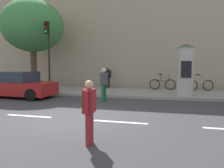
# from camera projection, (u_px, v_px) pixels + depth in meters

# --- Properties ---
(ground_plane) EXTENTS (80.00, 80.00, 0.00)m
(ground_plane) POSITION_uv_depth(u_px,v_px,m) (72.00, 119.00, 7.59)
(ground_plane) COLOR #38383A
(sidewalk_curb) EXTENTS (36.00, 4.00, 0.15)m
(sidewalk_curb) POSITION_uv_depth(u_px,v_px,m) (117.00, 92.00, 14.34)
(sidewalk_curb) COLOR gray
(sidewalk_curb) RESTS_ON ground_plane
(lane_markings) EXTENTS (25.80, 0.16, 0.01)m
(lane_markings) POSITION_uv_depth(u_px,v_px,m) (72.00, 119.00, 7.59)
(lane_markings) COLOR silver
(lane_markings) RESTS_ON ground_plane
(building_backdrop) EXTENTS (36.00, 5.00, 10.06)m
(building_backdrop) POSITION_uv_depth(u_px,v_px,m) (130.00, 28.00, 18.72)
(building_backdrop) COLOR tan
(building_backdrop) RESTS_ON ground_plane
(traffic_light) EXTENTS (0.24, 0.45, 4.31)m
(traffic_light) POSITION_uv_depth(u_px,v_px,m) (48.00, 45.00, 13.34)
(traffic_light) COLOR black
(traffic_light) RESTS_ON sidewalk_curb
(poster_column) EXTENTS (1.00, 1.00, 2.87)m
(poster_column) POSITION_uv_depth(u_px,v_px,m) (186.00, 69.00, 12.19)
(poster_column) COLOR #B2ADA3
(poster_column) RESTS_ON sidewalk_curb
(street_tree) EXTENTS (4.24, 4.24, 6.21)m
(street_tree) POSITION_uv_depth(u_px,v_px,m) (33.00, 26.00, 15.14)
(street_tree) COLOR #4C3826
(street_tree) RESTS_ON sidewalk_curb
(pedestrian_near_pole) EXTENTS (0.35, 0.55, 1.70)m
(pedestrian_near_pole) POSITION_uv_depth(u_px,v_px,m) (104.00, 82.00, 11.07)
(pedestrian_near_pole) COLOR #1E5938
(pedestrian_near_pole) RESTS_ON ground_plane
(pedestrian_in_red_top) EXTENTS (0.28, 0.59, 1.52)m
(pedestrian_in_red_top) POSITION_uv_depth(u_px,v_px,m) (89.00, 108.00, 5.11)
(pedestrian_in_red_top) COLOR maroon
(pedestrian_in_red_top) RESTS_ON ground_plane
(pedestrian_with_backpack) EXTENTS (0.61, 0.44, 1.52)m
(pedestrian_with_backpack) POSITION_uv_depth(u_px,v_px,m) (108.00, 76.00, 16.02)
(pedestrian_with_backpack) COLOR black
(pedestrian_with_backpack) RESTS_ON sidewalk_curb
(bicycle_leaning) EXTENTS (1.77, 0.25, 1.09)m
(bicycle_leaning) POSITION_uv_depth(u_px,v_px,m) (162.00, 84.00, 15.01)
(bicycle_leaning) COLOR black
(bicycle_leaning) RESTS_ON sidewalk_curb
(bicycle_upright) EXTENTS (1.72, 0.55, 1.09)m
(bicycle_upright) POSITION_uv_depth(u_px,v_px,m) (200.00, 85.00, 14.30)
(bicycle_upright) COLOR black
(bicycle_upright) RESTS_ON sidewalk_curb
(parked_car_dark) EXTENTS (4.36, 2.01, 1.48)m
(parked_car_dark) POSITION_uv_depth(u_px,v_px,m) (17.00, 85.00, 12.50)
(parked_car_dark) COLOR maroon
(parked_car_dark) RESTS_ON ground_plane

